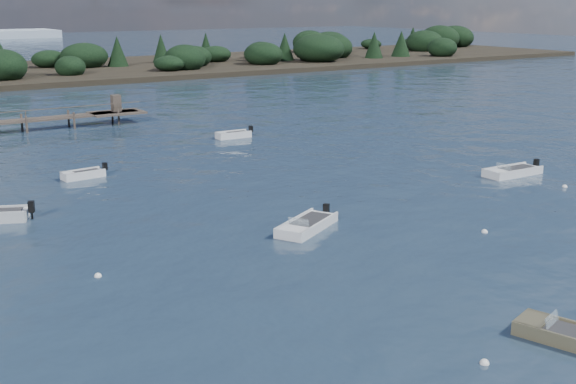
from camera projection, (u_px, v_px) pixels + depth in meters
ground at (41, 111)px, 77.07m from camera, size 400.00×400.00×0.00m
dinghy_near_olive at (576, 340)px, 24.64m from camera, size 2.60×4.40×1.06m
dinghy_mid_white_b at (512, 173)px, 48.61m from camera, size 4.58×1.74×1.13m
tender_far_grey_b at (233, 136)px, 61.91m from camera, size 3.35×1.33×1.14m
dinghy_mid_white_a at (307, 227)px, 37.01m from camera, size 4.46×3.39×1.06m
tender_far_white at (83, 176)px, 47.81m from camera, size 3.12×1.34×1.05m
buoy_a at (484, 364)px, 23.31m from camera, size 0.32×0.32×0.32m
buoy_b at (485, 232)px, 36.58m from camera, size 0.32×0.32×0.32m
buoy_c at (98, 276)px, 30.70m from camera, size 0.32×0.32×0.32m
buoy_d at (565, 187)px, 45.50m from camera, size 0.32×0.32×0.32m
far_headland at (125, 59)px, 122.16m from camera, size 190.00×40.00×5.80m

